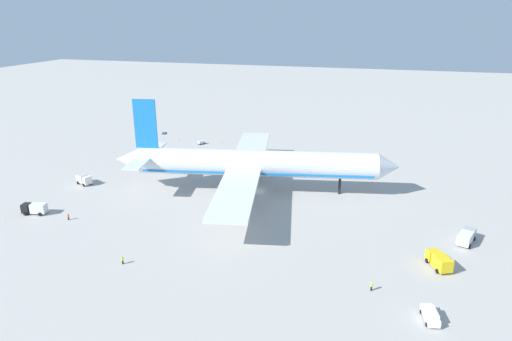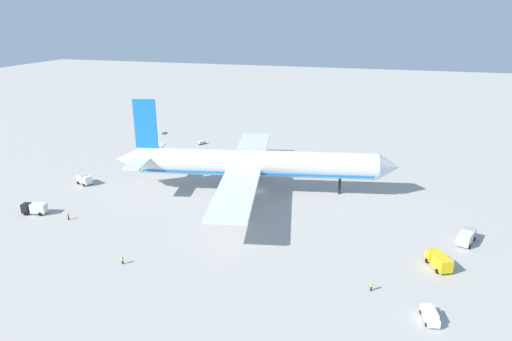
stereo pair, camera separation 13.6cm
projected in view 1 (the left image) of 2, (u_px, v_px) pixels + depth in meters
The scene contains 15 objects.
ground_plane at pixel (257, 191), 122.21m from camera, with size 600.00×600.00×0.00m, color #ADA8A0.
airliner at pixel (252, 164), 119.75m from camera, with size 75.49×69.57×24.49m.
service_truck_0 at pixel (84, 179), 126.53m from camera, with size 5.13×3.79×2.69m.
service_truck_1 at pixel (35, 208), 107.68m from camera, with size 5.99×3.25×2.67m.
service_truck_2 at pixel (439, 261), 84.82m from camera, with size 4.73×6.41×2.77m.
service_truck_3 at pixel (466, 237), 94.11m from camera, with size 4.61×6.92×2.57m.
service_van at pixel (430, 315), 70.38m from camera, with size 2.83×5.07×1.97m.
baggage_cart_0 at pixel (164, 133), 180.32m from camera, with size 2.28×3.59×0.40m.
baggage_cart_2 at pixel (201, 142), 165.60m from camera, with size 2.79×3.26×1.22m.
ground_worker_0 at pixel (68, 217), 104.86m from camera, with size 0.52×0.52×1.62m.
ground_worker_1 at pixel (372, 286), 78.02m from camera, with size 0.45×0.45×1.73m.
ground_worker_2 at pixel (123, 260), 86.32m from camera, with size 0.56×0.56×1.60m.
traffic_cone_0 at pixel (179, 139), 171.22m from camera, with size 0.36×0.36×0.55m, color orange.
traffic_cone_1 at pixel (222, 143), 166.96m from camera, with size 0.36×0.36×0.55m, color orange.
traffic_cone_2 at pixel (390, 161), 145.75m from camera, with size 0.36×0.36×0.55m, color orange.
Camera 1 is at (31.43, -109.12, 45.49)m, focal length 31.67 mm.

